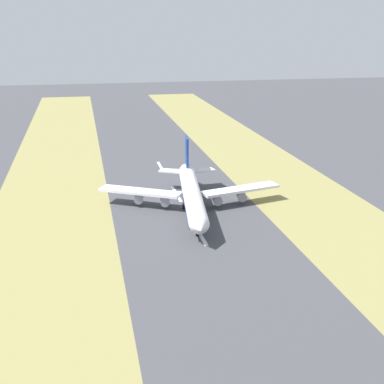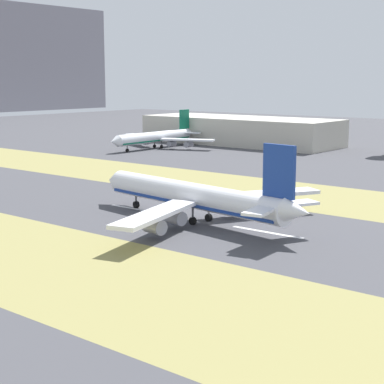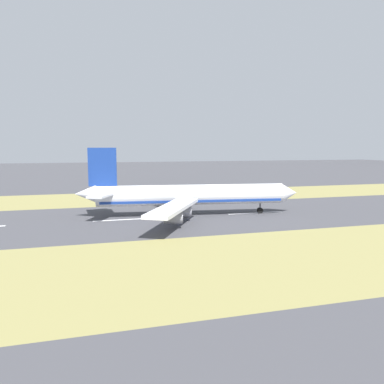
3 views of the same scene
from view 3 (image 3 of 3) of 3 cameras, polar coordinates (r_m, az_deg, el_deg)
name	(u,v)px [view 3 (image 3 of 3)]	position (r m, az deg, el deg)	size (l,w,h in m)	color
ground_plane	(180,217)	(110.30, -1.79, -3.78)	(800.00, 800.00, 0.00)	#424247
grass_median_west	(154,197)	(153.81, -5.83, -0.77)	(40.00, 600.00, 0.01)	olive
grass_median_east	(241,262)	(68.72, 7.46, -10.48)	(40.00, 600.00, 0.01)	olive
centreline_dash_mid	(126,220)	(107.65, -10.08, -4.15)	(1.20, 18.00, 0.01)	silver
centreline_dash_far	(255,213)	(118.30, 9.61, -3.14)	(1.20, 18.00, 0.01)	silver
airplane_main_jet	(186,195)	(111.73, -0.97, -0.52)	(63.59, 67.15, 20.20)	white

